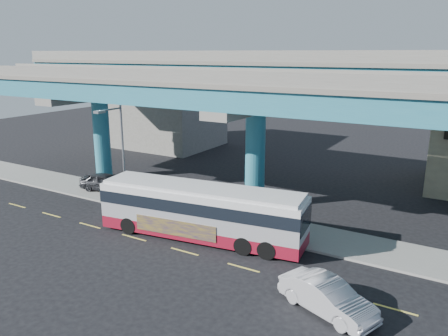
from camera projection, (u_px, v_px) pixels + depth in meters
The scene contains 10 objects.
ground at pixel (187, 250), 26.42m from camera, with size 120.00×120.00×0.00m, color black.
sidewalk at pixel (232, 220), 30.98m from camera, with size 70.00×4.00×0.15m, color gray.
lane_markings at pixel (185, 251), 26.16m from camera, with size 58.00×0.12×0.01m.
viaduct at pixel (257, 87), 31.65m from camera, with size 52.00×12.40×11.70m.
building_concrete at pixel (167, 110), 55.06m from camera, with size 12.00×10.00×9.00m, color gray.
transit_bus at pixel (201, 210), 27.68m from camera, with size 13.69×4.64×3.45m.
sedan at pixel (327, 297), 19.90m from camera, with size 5.02×3.27×1.56m, color #AFAEB3.
parked_car at pixel (105, 182), 37.16m from camera, with size 4.64×2.79×1.48m, color #2E2F34.
street_lamp at pixel (117, 142), 32.19m from camera, with size 0.50×2.50×7.67m.
stop_sign at pixel (269, 207), 27.69m from camera, with size 0.78×0.19×2.62m.
Camera 1 is at (14.23, -19.77, 11.57)m, focal length 35.00 mm.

